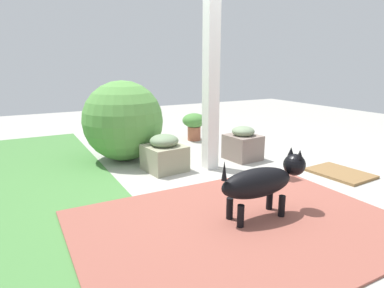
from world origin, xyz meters
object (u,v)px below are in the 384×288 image
object	(u,v)px
dog	(263,181)
doormat	(340,173)
stone_planter_mid	(164,154)
stone_planter_nearest	(243,144)
terracotta_pot_broad	(194,123)
porch_pillar	(211,73)
round_shrub	(123,121)

from	to	relation	value
dog	doormat	xyz separation A→B (m)	(0.41, -1.46, -0.30)
stone_planter_mid	dog	bearing A→B (deg)	-173.05
stone_planter_nearest	stone_planter_mid	world-z (taller)	stone_planter_nearest
dog	stone_planter_mid	bearing A→B (deg)	6.95
terracotta_pot_broad	doormat	world-z (taller)	terracotta_pot_broad
stone_planter_nearest	dog	distance (m)	1.67
porch_pillar	stone_planter_mid	bearing A→B (deg)	70.33
stone_planter_mid	dog	size ratio (longest dim) A/B	0.61
terracotta_pot_broad	stone_planter_nearest	bearing A→B (deg)	-178.98
porch_pillar	stone_planter_nearest	distance (m)	1.06
stone_planter_nearest	dog	world-z (taller)	dog
stone_planter_nearest	doormat	xyz separation A→B (m)	(-1.01, -0.58, -0.18)
porch_pillar	doormat	world-z (taller)	porch_pillar
stone_planter_nearest	terracotta_pot_broad	bearing A→B (deg)	1.02
porch_pillar	stone_planter_mid	distance (m)	1.04
stone_planter_mid	terracotta_pot_broad	bearing A→B (deg)	-41.31
terracotta_pot_broad	dog	distance (m)	2.80
stone_planter_mid	round_shrub	world-z (taller)	round_shrub
stone_planter_mid	doormat	world-z (taller)	stone_planter_mid
stone_planter_mid	terracotta_pot_broad	size ratio (longest dim) A/B	1.11
porch_pillar	dog	size ratio (longest dim) A/B	2.79
doormat	stone_planter_mid	bearing A→B (deg)	56.95
terracotta_pot_broad	doormat	size ratio (longest dim) A/B	0.69
porch_pillar	doormat	bearing A→B (deg)	-127.91
stone_planter_mid	dog	xyz separation A→B (m)	(-1.48, -0.18, 0.12)
dog	terracotta_pot_broad	bearing A→B (deg)	-17.85
stone_planter_nearest	dog	size ratio (longest dim) A/B	0.55
round_shrub	stone_planter_nearest	bearing A→B (deg)	-118.16
round_shrub	stone_planter_mid	bearing A→B (deg)	-157.53
porch_pillar	round_shrub	distance (m)	1.27
stone_planter_mid	doormat	bearing A→B (deg)	-123.05
round_shrub	doormat	xyz separation A→B (m)	(-1.72, -1.91, -0.48)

